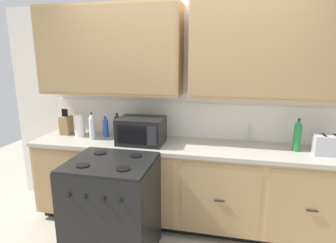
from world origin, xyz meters
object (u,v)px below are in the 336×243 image
object	(u,v)px
toaster	(329,145)
bottle_clear	(92,126)
knife_block	(66,125)
bottle_dark	(117,125)
bottle_blue	(106,127)
microwave	(141,131)
bottle_green	(297,135)
paper_towel_roll	(80,125)
stove_range	(113,208)

from	to	relation	value
toaster	bottle_clear	bearing A→B (deg)	-179.68
knife_block	bottle_dark	bearing A→B (deg)	1.27
bottle_blue	toaster	bearing A→B (deg)	-2.87
microwave	knife_block	distance (m)	1.00
knife_block	toaster	bearing A→B (deg)	-2.39
toaster	bottle_green	size ratio (longest dim) A/B	0.86
bottle_dark	bottle_green	size ratio (longest dim) A/B	0.87
paper_towel_roll	bottle_green	bearing A→B (deg)	-0.65
microwave	paper_towel_roll	size ratio (longest dim) A/B	1.85
bottle_dark	bottle_blue	world-z (taller)	bottle_dark
microwave	knife_block	size ratio (longest dim) A/B	1.55
bottle_green	bottle_blue	world-z (taller)	bottle_green
bottle_clear	stove_range	bearing A→B (deg)	-51.48
toaster	bottle_clear	size ratio (longest dim) A/B	0.92
toaster	bottle_clear	xyz separation A→B (m)	(-2.43, -0.01, 0.05)
toaster	bottle_dark	size ratio (longest dim) A/B	0.99
paper_towel_roll	bottle_blue	xyz separation A→B (m)	(0.30, 0.04, -0.01)
bottle_clear	bottle_green	distance (m)	2.16
microwave	bottle_dark	bearing A→B (deg)	154.01
stove_range	bottle_green	size ratio (longest dim) A/B	2.92
knife_block	bottle_green	distance (m)	2.56
toaster	bottle_green	xyz separation A→B (m)	(-0.27, 0.05, 0.06)
stove_range	knife_block	distance (m)	1.29
microwave	toaster	distance (m)	1.84
stove_range	bottle_green	xyz separation A→B (m)	(1.68, 0.67, 0.62)
stove_range	bottle_blue	world-z (taller)	bottle_blue
microwave	knife_block	xyz separation A→B (m)	(-0.99, 0.15, -0.02)
microwave	bottle_clear	distance (m)	0.59
microwave	bottle_green	size ratio (longest dim) A/B	1.47
bottle_clear	bottle_blue	size ratio (longest dim) A/B	1.27
stove_range	bottle_green	distance (m)	1.91
knife_block	bottle_blue	distance (m)	0.51
stove_range	toaster	size ratio (longest dim) A/B	3.39
paper_towel_roll	bottle_clear	size ratio (longest dim) A/B	0.85
bottle_clear	paper_towel_roll	bearing A→B (deg)	156.19
bottle_clear	bottle_dark	world-z (taller)	bottle_clear
toaster	paper_towel_roll	size ratio (longest dim) A/B	1.08
stove_range	bottle_blue	distance (m)	1.01
stove_range	toaster	world-z (taller)	toaster
microwave	paper_towel_roll	world-z (taller)	microwave
microwave	toaster	size ratio (longest dim) A/B	1.71
knife_block	bottle_dark	world-z (taller)	knife_block
paper_towel_roll	bottle_dark	world-z (taller)	bottle_dark
bottle_clear	bottle_green	xyz separation A→B (m)	(2.16, 0.06, 0.01)
toaster	bottle_blue	xyz separation A→B (m)	(-2.33, 0.12, 0.02)
knife_block	bottle_green	world-z (taller)	bottle_green
microwave	paper_towel_roll	distance (m)	0.79
bottle_clear	toaster	bearing A→B (deg)	0.32
bottle_dark	bottle_green	bearing A→B (deg)	-2.52
knife_block	bottle_clear	distance (m)	0.43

